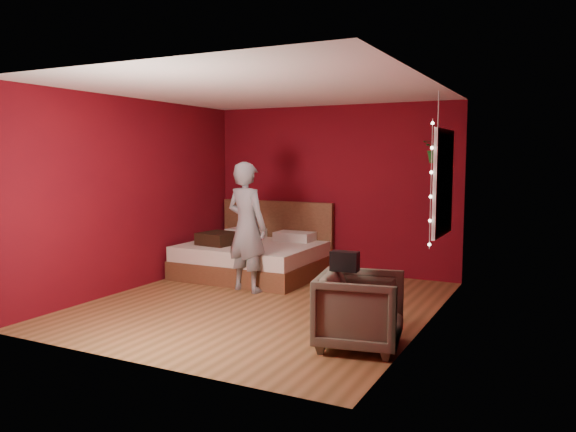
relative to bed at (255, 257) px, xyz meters
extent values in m
plane|color=#96673C|center=(0.95, -1.45, -0.28)|extent=(4.50, 4.50, 0.00)
cube|color=maroon|center=(0.95, 0.81, 1.02)|extent=(4.00, 0.02, 2.60)
cube|color=maroon|center=(0.95, -3.71, 1.02)|extent=(4.00, 0.02, 2.60)
cube|color=maroon|center=(-1.06, -1.45, 1.02)|extent=(0.02, 4.50, 2.60)
cube|color=maroon|center=(2.96, -1.45, 1.02)|extent=(0.02, 4.50, 2.60)
cube|color=white|center=(0.95, -1.45, 2.33)|extent=(4.00, 4.50, 0.02)
cube|color=white|center=(2.92, -0.55, 1.22)|extent=(0.04, 0.97, 1.27)
cube|color=black|center=(2.90, -0.55, 1.22)|extent=(0.02, 0.85, 1.15)
cube|color=white|center=(2.90, -0.55, 1.22)|extent=(0.03, 0.05, 1.15)
cube|color=white|center=(2.90, -0.55, 1.22)|extent=(0.03, 0.85, 0.05)
cylinder|color=silver|center=(2.89, -1.08, 1.22)|extent=(0.01, 0.01, 1.45)
sphere|color=#FFF2CC|center=(2.89, -1.08, 0.54)|extent=(0.04, 0.04, 0.04)
sphere|color=#FFF2CC|center=(2.89, -1.08, 0.81)|extent=(0.04, 0.04, 0.04)
sphere|color=#FFF2CC|center=(2.89, -1.08, 1.08)|extent=(0.04, 0.04, 0.04)
sphere|color=#FFF2CC|center=(2.89, -1.08, 1.35)|extent=(0.04, 0.04, 0.04)
sphere|color=#FFF2CC|center=(2.89, -1.08, 1.62)|extent=(0.04, 0.04, 0.04)
sphere|color=#FFF2CC|center=(2.89, -1.08, 1.89)|extent=(0.04, 0.04, 0.04)
cube|color=brown|center=(0.00, -0.09, -0.14)|extent=(1.98, 1.68, 0.28)
cube|color=white|center=(0.00, -0.09, 0.10)|extent=(1.94, 1.65, 0.22)
cube|color=brown|center=(0.00, 0.71, 0.26)|extent=(1.98, 0.08, 1.09)
cube|color=silver|center=(-0.45, 0.47, 0.28)|extent=(0.59, 0.38, 0.14)
cube|color=silver|center=(0.45, 0.47, 0.28)|extent=(0.59, 0.38, 0.14)
imported|color=gray|center=(0.43, -0.95, 0.59)|extent=(0.71, 0.54, 1.74)
imported|color=#63634E|center=(2.55, -2.42, 0.08)|extent=(0.91, 0.90, 0.72)
cube|color=black|center=(2.38, -2.39, 0.53)|extent=(0.28, 0.15, 0.19)
cube|color=black|center=(-0.42, -0.38, 0.30)|extent=(0.57, 0.57, 0.18)
cylinder|color=silver|center=(2.79, -0.34, 2.06)|extent=(0.01, 0.01, 0.51)
imported|color=#18561F|center=(2.79, -0.34, 1.63)|extent=(0.35, 0.31, 0.36)
camera|label=1|loc=(4.28, -7.36, 1.52)|focal=35.00mm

